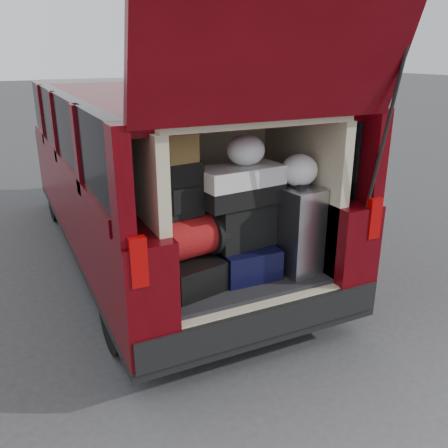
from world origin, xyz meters
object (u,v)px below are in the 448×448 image
Objects in this scene: silver_roller at (292,228)px; red_duffel at (188,237)px; black_soft_case at (242,224)px; twotone_duffel at (240,185)px; navy_hardshell at (242,257)px; backpack at (181,189)px; black_hardshell at (184,271)px.

red_duffel is at bearing 166.19° from silver_roller.
black_soft_case reaches higher than red_duffel.
silver_roller is 0.55m from twotone_duffel.
red_duffel reaches higher than navy_hardshell.
twotone_duffel is (0.44, -0.01, -0.02)m from backpack.
red_duffel is at bearing -50.10° from backpack.
black_soft_case is at bearing -133.21° from navy_hardshell.
red_duffel is 1.02× the size of black_soft_case.
navy_hardshell is 0.79× the size of silver_roller.
black_soft_case is at bearing -2.68° from twotone_duffel.
silver_roller is (0.85, -0.10, 0.22)m from black_hardshell.
red_duffel is (0.03, -0.01, 0.26)m from black_hardshell.
navy_hardshell is 1.12× the size of red_duffel.
backpack is at bearing 164.70° from silver_roller.
silver_roller reaches higher than black_hardshell.
backpack is 0.63× the size of twotone_duffel.
black_soft_case is 0.75× the size of twotone_duffel.
black_hardshell is at bearing 173.86° from twotone_duffel.
black_hardshell is 0.60m from backpack.
black_hardshell is 1.19× the size of black_soft_case.
navy_hardshell is at bearing -10.33° from black_hardshell.
backpack is at bearing 171.98° from black_soft_case.
red_duffel is at bearing -175.24° from navy_hardshell.
backpack reaches higher than black_hardshell.
silver_roller is 0.40m from black_soft_case.
black_hardshell is 0.88m from silver_roller.
backpack is at bearing 58.00° from black_hardshell.
black_hardshell is at bearing 150.46° from red_duffel.
black_soft_case is 1.20× the size of backpack.
twotone_duffel is at bearing 158.32° from silver_roller.
black_hardshell is at bearing -118.23° from backpack.
black_soft_case is at bearing -9.48° from backpack.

